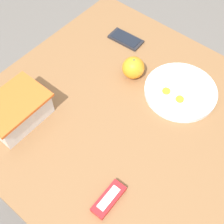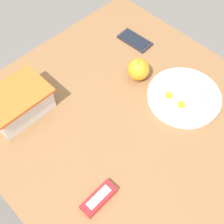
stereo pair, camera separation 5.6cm
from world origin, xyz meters
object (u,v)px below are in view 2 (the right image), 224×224
(food_container, at_px, (19,104))
(orange_fruit, at_px, (138,69))
(cell_phone, at_px, (135,40))
(candy_bar, at_px, (99,198))
(rice_plate, at_px, (186,93))

(food_container, bearing_deg, orange_fruit, -23.89)
(orange_fruit, relative_size, cell_phone, 0.58)
(orange_fruit, xyz_separation_m, candy_bar, (-0.41, -0.23, -0.03))
(food_container, distance_m, rice_plate, 0.56)
(rice_plate, distance_m, candy_bar, 0.46)
(candy_bar, bearing_deg, food_container, 86.90)
(food_container, distance_m, cell_phone, 0.52)
(orange_fruit, xyz_separation_m, rice_plate, (0.05, -0.18, -0.02))
(candy_bar, bearing_deg, rice_plate, 6.69)
(food_container, xyz_separation_m, rice_plate, (0.44, -0.35, -0.02))
(candy_bar, relative_size, cell_phone, 0.82)
(cell_phone, bearing_deg, rice_plate, -103.96)
(food_container, height_order, orange_fruit, food_container)
(rice_plate, bearing_deg, orange_fruit, 105.70)
(rice_plate, distance_m, cell_phone, 0.32)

